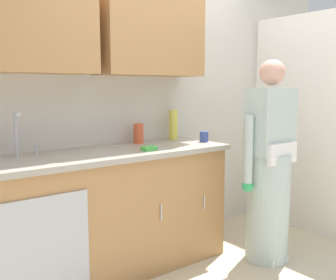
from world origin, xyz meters
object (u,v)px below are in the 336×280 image
at_px(sink, 30,161).
at_px(person_at_sink, 269,177).
at_px(cup_by_sink, 204,137).
at_px(knife_on_counter, 111,146).
at_px(bottle_dish_liquid, 139,134).
at_px(sponge, 149,148).
at_px(bottle_water_short, 173,125).

height_order(sink, person_at_sink, person_at_sink).
bearing_deg(cup_by_sink, person_at_sink, -66.18).
bearing_deg(sink, knife_on_counter, 14.46).
xyz_separation_m(cup_by_sink, knife_on_counter, (-0.76, 0.27, -0.04)).
height_order(person_at_sink, bottle_dish_liquid, person_at_sink).
distance_m(person_at_sink, knife_on_counter, 1.29).
xyz_separation_m(sink, bottle_dish_liquid, (0.96, 0.18, 0.10)).
bearing_deg(knife_on_counter, person_at_sink, 19.43).
height_order(bottle_dish_liquid, sponge, bottle_dish_liquid).
xyz_separation_m(sink, knife_on_counter, (0.71, 0.18, 0.02)).
bearing_deg(person_at_sink, sink, 160.33).
bearing_deg(bottle_water_short, sink, -172.17).
relative_size(person_at_sink, sponge, 14.73).
bearing_deg(cup_by_sink, sink, 176.64).
relative_size(bottle_water_short, sponge, 2.41).
distance_m(person_at_sink, cup_by_sink, 0.64).
relative_size(bottle_water_short, cup_by_sink, 2.97).
distance_m(sink, sponge, 0.84).
xyz_separation_m(bottle_water_short, cup_by_sink, (0.12, -0.27, -0.09)).
xyz_separation_m(person_at_sink, bottle_dish_liquid, (-0.73, 0.78, 0.33)).
relative_size(person_at_sink, cup_by_sink, 18.12).
xyz_separation_m(bottle_water_short, sponge, (-0.51, -0.36, -0.12)).
height_order(bottle_water_short, knife_on_counter, bottle_water_short).
relative_size(sink, bottle_dish_liquid, 3.01).
xyz_separation_m(bottle_dish_liquid, knife_on_counter, (-0.26, 0.01, -0.08)).
height_order(knife_on_counter, sponge, sponge).
bearing_deg(cup_by_sink, knife_on_counter, 160.55).
bearing_deg(sponge, knife_on_counter, 108.38).
height_order(bottle_water_short, bottle_dish_liquid, bottle_water_short).
distance_m(bottle_water_short, cup_by_sink, 0.31).
bearing_deg(bottle_dish_liquid, bottle_water_short, 1.26).
xyz_separation_m(person_at_sink, cup_by_sink, (-0.23, 0.52, 0.29)).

